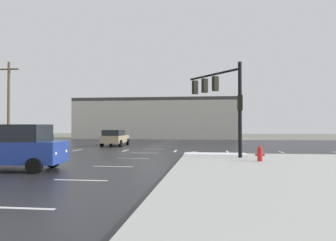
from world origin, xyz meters
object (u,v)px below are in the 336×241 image
object	(u,v)px
utility_pole_far	(9,101)
sedan_tan	(115,137)
traffic_signal_mast	(221,94)
suv_blue	(8,146)
suv_black	(18,138)
fire_hydrant	(260,154)

from	to	relation	value
utility_pole_far	sedan_tan	bearing A→B (deg)	-6.65
traffic_signal_mast	suv_blue	world-z (taller)	traffic_signal_mast
sedan_tan	suv_black	distance (m)	9.60
suv_black	utility_pole_far	bearing A→B (deg)	-60.30
suv_black	suv_blue	xyz separation A→B (m)	(5.69, -9.85, 0.00)
sedan_tan	suv_blue	bearing A→B (deg)	179.90
sedan_tan	utility_pole_far	world-z (taller)	utility_pole_far
suv_black	utility_pole_far	size ratio (longest dim) A/B	0.56
fire_hydrant	suv_blue	world-z (taller)	suv_blue
suv_black	suv_blue	size ratio (longest dim) A/B	1.01
suv_black	suv_blue	distance (m)	11.38
traffic_signal_mast	suv_blue	bearing A→B (deg)	90.52
fire_hydrant	suv_black	world-z (taller)	suv_black
sedan_tan	suv_blue	size ratio (longest dim) A/B	0.92
fire_hydrant	suv_blue	bearing A→B (deg)	-160.32
suv_black	suv_blue	world-z (taller)	same
traffic_signal_mast	utility_pole_far	distance (m)	25.27
sedan_tan	traffic_signal_mast	bearing A→B (deg)	-137.78
sedan_tan	suv_blue	world-z (taller)	suv_blue
traffic_signal_mast	sedan_tan	distance (m)	14.83
traffic_signal_mast	fire_hydrant	xyz separation A→B (m)	(1.87, -3.27, -3.49)
traffic_signal_mast	utility_pole_far	world-z (taller)	utility_pole_far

